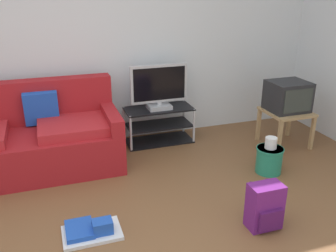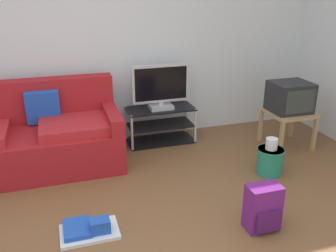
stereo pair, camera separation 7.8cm
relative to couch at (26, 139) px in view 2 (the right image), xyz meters
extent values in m
cube|color=silver|center=(0.74, 0.57, 1.01)|extent=(9.00, 0.10, 2.70)
cube|color=maroon|center=(0.00, -0.06, -0.12)|extent=(1.99, 0.89, 0.43)
cube|color=maroon|center=(0.00, 0.29, 0.33)|extent=(1.99, 0.20, 0.49)
cube|color=maroon|center=(0.92, -0.06, 0.18)|extent=(0.14, 0.89, 0.18)
cube|color=#AF2026|center=(0.54, -0.12, 0.14)|extent=(0.80, 0.62, 0.10)
cube|color=blue|center=(0.21, 0.17, 0.29)|extent=(0.36, 0.15, 0.37)
cube|color=black|center=(1.58, 0.25, 0.11)|extent=(0.84, 0.39, 0.02)
cube|color=black|center=(1.58, 0.25, -0.11)|extent=(0.81, 0.38, 0.02)
cube|color=black|center=(1.58, 0.25, -0.33)|extent=(0.84, 0.39, 0.02)
cylinder|color=#B7B7BC|center=(1.17, 0.07, -0.11)|extent=(0.03, 0.03, 0.45)
cylinder|color=#B7B7BC|center=(1.98, 0.07, -0.11)|extent=(0.03, 0.03, 0.45)
cylinder|color=#B7B7BC|center=(1.17, 0.43, -0.11)|extent=(0.03, 0.03, 0.45)
cylinder|color=#B7B7BC|center=(1.98, 0.43, -0.11)|extent=(0.03, 0.03, 0.45)
cube|color=#B2B2B7|center=(1.58, 0.23, 0.14)|extent=(0.28, 0.22, 0.05)
cube|color=#B2B2B7|center=(1.58, 0.23, 0.19)|extent=(0.05, 0.04, 0.04)
cube|color=#B2B2B7|center=(1.58, 0.23, 0.43)|extent=(0.71, 0.04, 0.46)
cube|color=black|center=(1.58, 0.20, 0.43)|extent=(0.65, 0.01, 0.40)
cube|color=tan|center=(3.03, -0.34, 0.10)|extent=(0.52, 0.52, 0.03)
cube|color=tan|center=(2.80, -0.57, -0.13)|extent=(0.04, 0.04, 0.42)
cube|color=tan|center=(3.26, -0.57, -0.13)|extent=(0.04, 0.04, 0.42)
cube|color=tan|center=(2.80, -0.11, -0.13)|extent=(0.04, 0.04, 0.42)
cube|color=tan|center=(3.26, -0.11, -0.13)|extent=(0.04, 0.04, 0.42)
cube|color=#232326|center=(3.03, -0.32, 0.29)|extent=(0.46, 0.40, 0.36)
cube|color=#333833|center=(3.03, -0.53, 0.29)|extent=(0.38, 0.01, 0.28)
cube|color=#661E70|center=(1.87, -1.72, -0.14)|extent=(0.28, 0.17, 0.39)
cube|color=#4C1654|center=(1.87, -1.82, -0.21)|extent=(0.21, 0.04, 0.17)
cylinder|color=#4C1654|center=(1.80, -1.62, -0.12)|extent=(0.04, 0.04, 0.32)
cylinder|color=#4C1654|center=(1.95, -1.62, -0.12)|extent=(0.04, 0.04, 0.32)
cylinder|color=#238466|center=(2.45, -0.91, -0.19)|extent=(0.27, 0.27, 0.28)
cylinder|color=#238466|center=(2.45, -0.91, -0.06)|extent=(0.29, 0.29, 0.02)
cylinder|color=white|center=(2.45, -0.91, 0.00)|extent=(0.12, 0.12, 0.14)
cube|color=silver|center=(0.50, -1.38, -0.32)|extent=(0.47, 0.31, 0.03)
cube|color=blue|center=(0.58, -1.41, -0.25)|extent=(0.16, 0.12, 0.11)
cube|color=blue|center=(0.41, -1.35, -0.29)|extent=(0.22, 0.28, 0.04)
camera|label=1|loc=(0.29, -3.92, 1.58)|focal=39.54mm
camera|label=2|loc=(0.37, -3.94, 1.58)|focal=39.54mm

